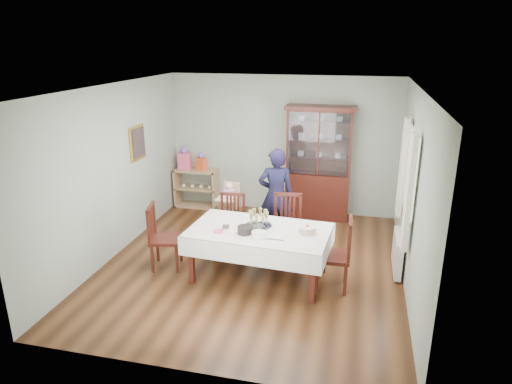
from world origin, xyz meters
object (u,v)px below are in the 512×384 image
(champagne_tray, at_px, (259,222))
(high_chair, at_px, (230,214))
(chair_end_left, at_px, (165,249))
(birthday_cake, at_px, (307,230))
(chair_far_right, at_px, (287,240))
(china_cabinet, at_px, (319,162))
(sideboard, at_px, (197,188))
(woman, at_px, (276,195))
(gift_bag_pink, at_px, (184,159))
(dining_table, at_px, (259,253))
(gift_bag_orange, at_px, (201,162))
(chair_end_right, at_px, (334,267))
(chair_far_left, at_px, (231,235))

(champagne_tray, bearing_deg, high_chair, 122.02)
(chair_end_left, relative_size, birthday_cake, 3.53)
(chair_far_right, distance_m, champagne_tray, 0.88)
(china_cabinet, distance_m, sideboard, 2.60)
(woman, distance_m, gift_bag_pink, 2.50)
(chair_far_right, bearing_deg, chair_end_left, -163.02)
(dining_table, bearing_deg, gift_bag_orange, 124.50)
(chair_far_right, xyz_separation_m, chair_end_left, (-1.75, -0.74, -0.01))
(sideboard, bearing_deg, chair_end_right, -41.69)
(dining_table, distance_m, gift_bag_pink, 3.46)
(chair_far_left, relative_size, chair_end_right, 0.91)
(sideboard, height_order, champagne_tray, champagne_tray)
(chair_far_right, xyz_separation_m, champagne_tray, (-0.31, -0.63, 0.53))
(champagne_tray, bearing_deg, dining_table, -71.11)
(sideboard, height_order, high_chair, high_chair)
(chair_far_left, distance_m, birthday_cake, 1.61)
(chair_far_right, relative_size, champagne_tray, 2.58)
(woman, xyz_separation_m, gift_bag_pink, (-2.14, 1.27, 0.19))
(china_cabinet, bearing_deg, champagne_tray, -103.36)
(chair_far_left, xyz_separation_m, champagne_tray, (0.61, -0.66, 0.55))
(woman, bearing_deg, gift_bag_orange, -50.35)
(chair_end_left, bearing_deg, chair_end_right, -103.47)
(chair_far_left, bearing_deg, chair_end_right, -28.47)
(dining_table, height_order, woman, woman)
(sideboard, bearing_deg, chair_far_left, -55.58)
(champagne_tray, relative_size, birthday_cake, 1.40)
(chair_end_right, height_order, gift_bag_pink, gift_bag_pink)
(chair_end_left, relative_size, woman, 0.61)
(gift_bag_pink, bearing_deg, chair_end_right, -39.43)
(chair_far_right, bearing_deg, woman, 109.92)
(high_chair, bearing_deg, chair_end_right, -26.78)
(sideboard, distance_m, birthday_cake, 3.73)
(chair_far_left, xyz_separation_m, gift_bag_pink, (-1.52, 1.86, 0.72))
(chair_end_left, bearing_deg, gift_bag_orange, -5.42)
(chair_far_right, distance_m, chair_end_left, 1.90)
(woman, distance_m, birthday_cake, 1.50)
(chair_far_left, bearing_deg, dining_table, -53.08)
(dining_table, relative_size, chair_far_right, 2.03)
(chair_end_right, relative_size, woman, 0.64)
(chair_far_right, relative_size, birthday_cake, 3.61)
(sideboard, xyz_separation_m, gift_bag_pink, (-0.23, -0.02, 0.61))
(high_chair, height_order, gift_bag_orange, gift_bag_orange)
(woman, bearing_deg, chair_far_left, 28.30)
(gift_bag_pink, bearing_deg, gift_bag_orange, -0.00)
(chair_end_right, relative_size, birthday_cake, 3.68)
(chair_end_right, bearing_deg, chair_far_left, -116.72)
(chair_end_left, height_order, high_chair, chair_end_left)
(chair_far_left, relative_size, chair_end_left, 0.95)
(sideboard, xyz_separation_m, chair_end_left, (0.47, -2.65, -0.10))
(chair_far_left, bearing_deg, gift_bag_pink, 125.63)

